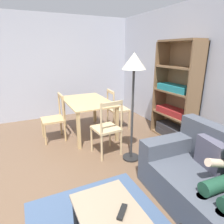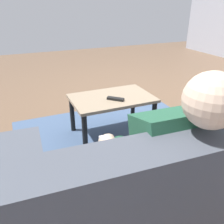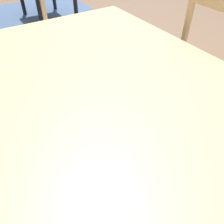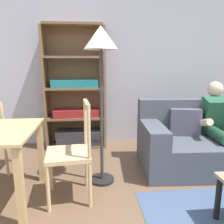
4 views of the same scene
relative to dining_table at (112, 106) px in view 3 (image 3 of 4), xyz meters
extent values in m
plane|color=brown|center=(1.70, -1.38, -0.63)|extent=(8.46, 8.46, 0.00)
cylinder|color=black|center=(2.27, -0.91, -0.43)|extent=(0.05, 0.05, 0.40)
cylinder|color=black|center=(2.27, -0.45, -0.43)|extent=(0.05, 0.05, 0.40)
cylinder|color=black|center=(3.02, -0.45, -0.43)|extent=(0.05, 0.05, 0.40)
cube|color=tan|center=(0.00, 0.00, 0.10)|extent=(1.33, 0.87, 0.02)
cube|color=tan|center=(0.62, -0.39, -0.27)|extent=(0.06, 0.06, 0.71)
cube|color=#D1B27F|center=(0.97, 0.00, -0.16)|extent=(0.46, 0.46, 0.04)
cylinder|color=#D1B27F|center=(0.76, 0.17, -0.39)|extent=(0.04, 0.04, 0.47)
cylinder|color=#D1B27F|center=(0.80, -0.21, -0.39)|extent=(0.04, 0.04, 0.47)
cylinder|color=#D1B27F|center=(1.14, 0.21, -0.39)|extent=(0.04, 0.04, 0.47)
cylinder|color=#D1B27F|center=(1.17, -0.17, -0.39)|extent=(0.04, 0.04, 0.47)
cylinder|color=tan|center=(0.19, -0.92, -0.41)|extent=(0.04, 0.04, 0.43)
cylinder|color=tan|center=(-0.19, -0.55, -0.41)|extent=(0.04, 0.04, 0.43)
cylinder|color=tan|center=(0.19, -0.54, -0.41)|extent=(0.04, 0.04, 0.43)
cylinder|color=tan|center=(0.19, -0.54, 0.05)|extent=(0.03, 0.03, 0.50)
cube|color=#3D5170|center=(2.64, -0.68, -0.62)|extent=(2.00, 1.40, 0.01)
camera|label=1|loc=(3.80, -1.24, 1.13)|focal=31.23mm
camera|label=2|loc=(3.55, 1.41, 0.69)|focal=38.27mm
camera|label=3|loc=(-0.57, 0.36, 0.56)|focal=38.08mm
camera|label=4|loc=(1.19, -2.06, 0.69)|focal=35.47mm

